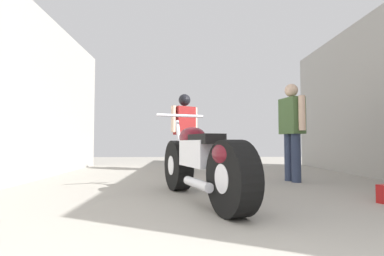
{
  "coord_description": "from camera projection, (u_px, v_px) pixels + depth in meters",
  "views": [
    {
      "loc": [
        -0.44,
        -0.68,
        0.64
      ],
      "look_at": [
        -0.3,
        3.76,
        0.86
      ],
      "focal_mm": 27.08,
      "sensor_mm": 36.0,
      "label": 1
    }
  ],
  "objects": [
    {
      "name": "garage_partition_left",
      "position": [
        9.0,
        84.0,
        4.19
      ],
      "size": [
        0.08,
        7.83,
        2.99
      ],
      "primitive_type": "cube",
      "color": "#A3A099",
      "rests_on": "ground_plane"
    },
    {
      "name": "motorcycle_maroon_cruiser",
      "position": [
        201.0,
        162.0,
        3.17
      ],
      "size": [
        0.98,
        2.13,
        1.02
      ],
      "color": "black",
      "rests_on": "ground_plane"
    },
    {
      "name": "mechanic_in_blue",
      "position": [
        292.0,
        126.0,
        4.8
      ],
      "size": [
        0.33,
        0.65,
        1.62
      ],
      "color": "#2D3851",
      "rests_on": "ground_plane"
    },
    {
      "name": "ground_plane",
      "position": [
        213.0,
        187.0,
        4.21
      ],
      "size": [
        17.08,
        17.08,
        0.0
      ],
      "primitive_type": "plane",
      "color": "#9E998E"
    },
    {
      "name": "mechanic_with_helmet",
      "position": [
        184.0,
        125.0,
        6.4
      ],
      "size": [
        0.62,
        0.45,
        1.72
      ],
      "color": "#4C4C4C",
      "rests_on": "ground_plane"
    }
  ]
}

